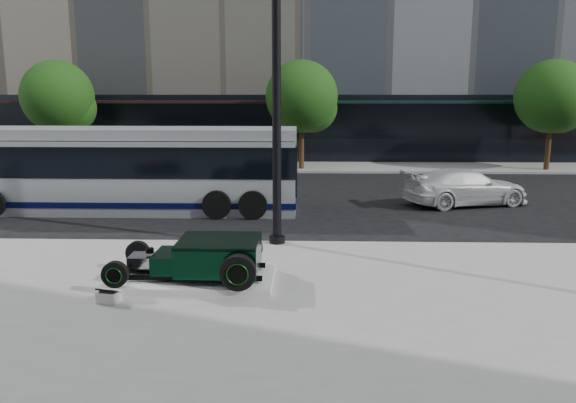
{
  "coord_description": "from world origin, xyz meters",
  "views": [
    {
      "loc": [
        1.22,
        -16.95,
        4.15
      ],
      "look_at": [
        0.75,
        -1.85,
        1.2
      ],
      "focal_mm": 35.0,
      "sensor_mm": 36.0,
      "label": 1
    }
  ],
  "objects_px": {
    "white_sedan": "(466,187)",
    "hot_rod": "(209,257)",
    "transit_bus": "(127,169)",
    "lamppost": "(277,110)"
  },
  "relations": [
    {
      "from": "hot_rod",
      "to": "transit_bus",
      "type": "distance_m",
      "value": 9.08
    },
    {
      "from": "hot_rod",
      "to": "lamppost",
      "type": "distance_m",
      "value": 4.63
    },
    {
      "from": "lamppost",
      "to": "white_sedan",
      "type": "relative_size",
      "value": 1.66
    },
    {
      "from": "lamppost",
      "to": "transit_bus",
      "type": "height_order",
      "value": "lamppost"
    },
    {
      "from": "white_sedan",
      "to": "hot_rod",
      "type": "bearing_deg",
      "value": 123.15
    },
    {
      "from": "lamppost",
      "to": "white_sedan",
      "type": "distance_m",
      "value": 9.53
    },
    {
      "from": "lamppost",
      "to": "transit_bus",
      "type": "xyz_separation_m",
      "value": [
        -5.56,
        4.7,
        -2.22
      ]
    },
    {
      "from": "hot_rod",
      "to": "transit_bus",
      "type": "xyz_separation_m",
      "value": [
        -4.27,
        7.97,
        0.79
      ]
    },
    {
      "from": "hot_rod",
      "to": "transit_bus",
      "type": "relative_size",
      "value": 0.27
    },
    {
      "from": "transit_bus",
      "to": "hot_rod",
      "type": "bearing_deg",
      "value": -61.81
    }
  ]
}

